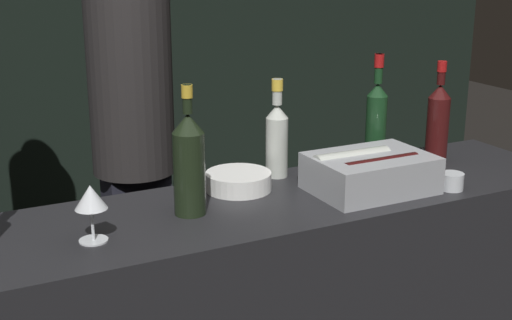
% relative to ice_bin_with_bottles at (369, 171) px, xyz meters
% --- Properties ---
extents(wall_back_chalkboard, '(6.40, 0.06, 2.80)m').
position_rel_ice_bin_with_bottles_xyz_m(wall_back_chalkboard, '(-0.34, 2.64, 0.31)').
color(wall_back_chalkboard, black).
rests_on(wall_back_chalkboard, ground_plane).
extents(ice_bin_with_bottles, '(0.35, 0.26, 0.12)m').
position_rel_ice_bin_with_bottles_xyz_m(ice_bin_with_bottles, '(0.00, 0.00, 0.00)').
color(ice_bin_with_bottles, '#9EA0A5').
rests_on(ice_bin_with_bottles, bar_counter).
extents(bowl_white, '(0.20, 0.20, 0.06)m').
position_rel_ice_bin_with_bottles_xyz_m(bowl_white, '(-0.35, 0.19, -0.03)').
color(bowl_white, white).
rests_on(bowl_white, bar_counter).
extents(wine_glass, '(0.08, 0.08, 0.15)m').
position_rel_ice_bin_with_bottles_xyz_m(wine_glass, '(-0.84, -0.01, 0.05)').
color(wine_glass, silver).
rests_on(wine_glass, bar_counter).
extents(candle_votive, '(0.07, 0.07, 0.05)m').
position_rel_ice_bin_with_bottles_xyz_m(candle_votive, '(0.23, -0.11, -0.03)').
color(candle_votive, silver).
rests_on(candle_votive, bar_counter).
extents(champagne_bottle, '(0.09, 0.09, 0.36)m').
position_rel_ice_bin_with_bottles_xyz_m(champagne_bottle, '(-0.55, 0.06, 0.09)').
color(champagne_bottle, black).
rests_on(champagne_bottle, bar_counter).
extents(red_wine_bottle_tall, '(0.08, 0.08, 0.35)m').
position_rel_ice_bin_with_bottles_xyz_m(red_wine_bottle_tall, '(0.39, 0.15, 0.08)').
color(red_wine_bottle_tall, '#380F0F').
rests_on(red_wine_bottle_tall, bar_counter).
extents(rose_wine_bottle, '(0.07, 0.07, 0.32)m').
position_rel_ice_bin_with_bottles_xyz_m(rose_wine_bottle, '(-0.18, 0.25, 0.07)').
color(rose_wine_bottle, '#B2B7AD').
rests_on(rose_wine_bottle, bar_counter).
extents(red_wine_bottle_burgundy, '(0.07, 0.07, 0.38)m').
position_rel_ice_bin_with_bottles_xyz_m(red_wine_bottle_burgundy, '(0.18, 0.22, 0.09)').
color(red_wine_bottle_burgundy, '#143319').
rests_on(red_wine_bottle_burgundy, bar_counter).
extents(person_in_hoodie, '(0.35, 0.35, 1.78)m').
position_rel_ice_bin_with_bottles_xyz_m(person_in_hoodie, '(-0.38, 1.15, -0.09)').
color(person_in_hoodie, black).
rests_on(person_in_hoodie, ground_plane).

